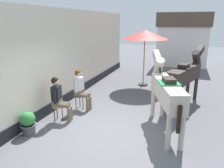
# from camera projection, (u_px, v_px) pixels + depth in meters

# --- Properties ---
(ground_plane) EXTENTS (40.00, 40.00, 0.00)m
(ground_plane) POSITION_uv_depth(u_px,v_px,m) (136.00, 98.00, 8.66)
(ground_plane) COLOR #56565B
(pub_facade_wall) EXTENTS (0.34, 14.00, 3.40)m
(pub_facade_wall) POSITION_uv_depth(u_px,v_px,m) (57.00, 63.00, 7.66)
(pub_facade_wall) COLOR beige
(pub_facade_wall) RESTS_ON ground_plane
(distant_cottage) EXTENTS (3.40, 2.60, 3.50)m
(distant_cottage) POSITION_uv_depth(u_px,v_px,m) (183.00, 39.00, 14.87)
(distant_cottage) COLOR silver
(distant_cottage) RESTS_ON ground_plane
(seated_visitor_near) EXTENTS (0.61, 0.48, 1.39)m
(seated_visitor_near) POSITION_uv_depth(u_px,v_px,m) (59.00, 97.00, 6.51)
(seated_visitor_near) COLOR gold
(seated_visitor_near) RESTS_ON ground_plane
(seated_visitor_far) EXTENTS (0.61, 0.49, 1.39)m
(seated_visitor_far) POSITION_uv_depth(u_px,v_px,m) (80.00, 87.00, 7.43)
(seated_visitor_far) COLOR black
(seated_visitor_far) RESTS_ON ground_plane
(saddled_horse_near) EXTENTS (1.25, 2.87, 2.06)m
(saddled_horse_near) POSITION_uv_depth(u_px,v_px,m) (166.00, 90.00, 5.91)
(saddled_horse_near) COLOR #B2A899
(saddled_horse_near) RESTS_ON ground_plane
(saddled_horse_far) EXTENTS (1.25, 2.87, 2.06)m
(saddled_horse_far) POSITION_uv_depth(u_px,v_px,m) (186.00, 74.00, 7.65)
(saddled_horse_far) COLOR #2D231E
(saddled_horse_far) RESTS_ON ground_plane
(flower_planter_far) EXTENTS (0.43, 0.43, 0.64)m
(flower_planter_far) POSITION_uv_depth(u_px,v_px,m) (28.00, 123.00, 5.84)
(flower_planter_far) COLOR #4C4C51
(flower_planter_far) RESTS_ON ground_plane
(cafe_parasol) EXTENTS (2.10, 2.10, 2.58)m
(cafe_parasol) POSITION_uv_depth(u_px,v_px,m) (145.00, 35.00, 9.77)
(cafe_parasol) COLOR black
(cafe_parasol) RESTS_ON ground_plane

